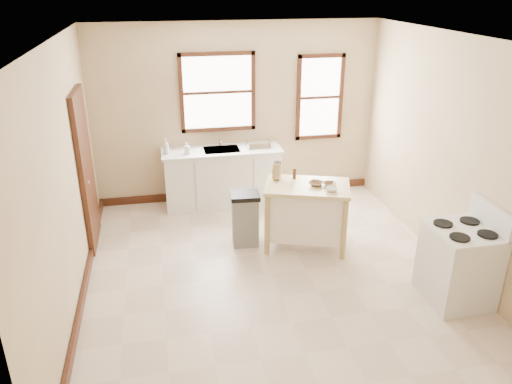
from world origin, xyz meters
TOP-DOWN VIEW (x-y plane):
  - floor at (0.00, 0.00)m, footprint 5.00×5.00m
  - ceiling at (0.00, 0.00)m, footprint 5.00×5.00m
  - wall_back at (0.00, 2.50)m, footprint 4.50×0.04m
  - wall_left at (-2.25, 0.00)m, footprint 0.04×5.00m
  - wall_right at (2.25, 0.00)m, footprint 0.04×5.00m
  - window_main at (-0.30, 2.48)m, footprint 1.17×0.06m
  - window_side at (1.35, 2.48)m, footprint 0.77×0.06m
  - door_left at (-2.21, 1.30)m, footprint 0.06×0.90m
  - baseboard_back at (0.00, 2.47)m, footprint 4.50×0.04m
  - baseboard_left at (-2.22, 0.00)m, footprint 0.04×5.00m
  - sink_counter at (-0.30, 2.20)m, footprint 1.86×0.62m
  - faucet at (-0.30, 2.38)m, footprint 0.03×0.03m
  - soap_bottle_a at (-1.15, 2.16)m, footprint 0.12×0.12m
  - soap_bottle_b at (-0.84, 2.10)m, footprint 0.08×0.08m
  - dish_rack at (0.28, 2.18)m, footprint 0.45×0.40m
  - kitchen_island at (0.61, 0.61)m, footprint 1.25×1.00m
  - knife_block at (0.27, 0.89)m, footprint 0.13×0.13m
  - pepper_grinder at (0.50, 0.86)m, footprint 0.05×0.05m
  - bowl_a at (0.72, 0.58)m, footprint 0.27×0.27m
  - bowl_b at (0.89, 0.53)m, footprint 0.19×0.19m
  - bowl_c at (0.85, 0.36)m, footprint 0.20×0.20m
  - trash_bin at (-0.18, 0.82)m, footprint 0.41×0.35m
  - gas_stove at (1.92, -0.91)m, footprint 0.71×0.71m

SIDE VIEW (x-z plane):
  - floor at x=0.00m, z-range 0.00..0.00m
  - baseboard_back at x=0.00m, z-range 0.00..0.12m
  - baseboard_left at x=-2.22m, z-range 0.00..0.12m
  - trash_bin at x=-0.18m, z-range 0.00..0.75m
  - kitchen_island at x=0.61m, z-range 0.00..0.89m
  - sink_counter at x=-0.30m, z-range 0.00..0.92m
  - gas_stove at x=1.92m, z-range 0.00..1.15m
  - bowl_b at x=0.89m, z-range 0.89..0.93m
  - bowl_c at x=0.85m, z-range 0.89..0.94m
  - bowl_a at x=0.72m, z-range 0.89..0.94m
  - pepper_grinder at x=0.50m, z-range 0.89..1.04m
  - dish_rack at x=0.28m, z-range 0.92..1.01m
  - knife_block at x=0.27m, z-range 0.89..1.09m
  - soap_bottle_b at x=-0.84m, z-range 0.92..1.09m
  - faucet at x=-0.30m, z-range 0.92..1.14m
  - soap_bottle_a at x=-1.15m, z-range 0.92..1.15m
  - door_left at x=-2.21m, z-range 0.00..2.10m
  - wall_back at x=0.00m, z-range 0.00..2.80m
  - wall_left at x=-2.25m, z-range 0.00..2.80m
  - wall_right at x=2.25m, z-range 0.00..2.80m
  - window_side at x=1.35m, z-range 0.92..2.29m
  - window_main at x=-0.30m, z-range 1.14..2.36m
  - ceiling at x=0.00m, z-range 2.80..2.80m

